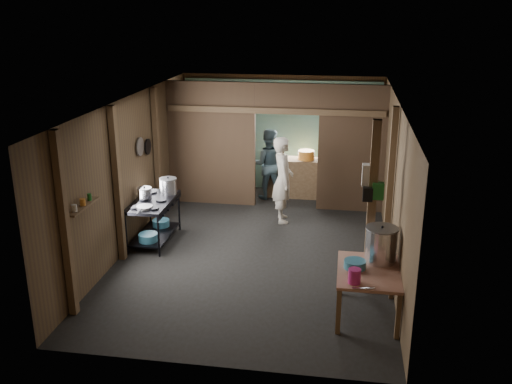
% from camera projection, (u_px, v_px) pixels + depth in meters
% --- Properties ---
extents(floor, '(4.50, 7.00, 0.00)m').
position_uv_depth(floor, '(258.00, 247.00, 10.02)').
color(floor, black).
rests_on(floor, ground).
extents(ceiling, '(4.50, 7.00, 0.00)m').
position_uv_depth(ceiling, '(258.00, 101.00, 9.20)').
color(ceiling, '#36322D').
rests_on(ceiling, ground).
extents(wall_back, '(4.50, 0.00, 2.60)m').
position_uv_depth(wall_back, '(282.00, 133.00, 12.89)').
color(wall_back, brown).
rests_on(wall_back, ground).
extents(wall_front, '(4.50, 0.00, 2.60)m').
position_uv_depth(wall_front, '(210.00, 267.00, 6.33)').
color(wall_front, brown).
rests_on(wall_front, ground).
extents(wall_left, '(0.00, 7.00, 2.60)m').
position_uv_depth(wall_left, '(131.00, 171.00, 9.95)').
color(wall_left, brown).
rests_on(wall_left, ground).
extents(wall_right, '(0.00, 7.00, 2.60)m').
position_uv_depth(wall_right, '(394.00, 183.00, 9.28)').
color(wall_right, brown).
rests_on(wall_right, ground).
extents(partition_left, '(1.85, 0.10, 2.60)m').
position_uv_depth(partition_left, '(212.00, 144.00, 11.87)').
color(partition_left, '#503A26').
rests_on(partition_left, floor).
extents(partition_right, '(1.35, 0.10, 2.60)m').
position_uv_depth(partition_right, '(352.00, 149.00, 11.44)').
color(partition_right, '#503A26').
rests_on(partition_right, floor).
extents(partition_header, '(1.30, 0.10, 0.60)m').
position_uv_depth(partition_header, '(287.00, 98.00, 11.32)').
color(partition_header, '#503A26').
rests_on(partition_header, wall_back).
extents(turquoise_panel, '(4.40, 0.06, 2.50)m').
position_uv_depth(turquoise_panel, '(281.00, 136.00, 12.85)').
color(turquoise_panel, '#70A9A4').
rests_on(turquoise_panel, wall_back).
extents(back_counter, '(1.20, 0.50, 0.85)m').
position_uv_depth(back_counter, '(292.00, 177.00, 12.61)').
color(back_counter, brown).
rests_on(back_counter, floor).
extents(wall_clock, '(0.20, 0.03, 0.20)m').
position_uv_depth(wall_clock, '(293.00, 108.00, 12.57)').
color(wall_clock, silver).
rests_on(wall_clock, wall_back).
extents(post_left_a, '(0.10, 0.12, 2.60)m').
position_uv_depth(post_left_a, '(65.00, 226.00, 7.50)').
color(post_left_a, brown).
rests_on(post_left_a, floor).
extents(post_left_b, '(0.10, 0.12, 2.60)m').
position_uv_depth(post_left_b, '(117.00, 185.00, 9.19)').
color(post_left_b, brown).
rests_on(post_left_b, floor).
extents(post_left_c, '(0.10, 0.12, 2.60)m').
position_uv_depth(post_left_c, '(157.00, 154.00, 11.06)').
color(post_left_c, brown).
rests_on(post_left_c, floor).
extents(post_right, '(0.10, 0.12, 2.60)m').
position_uv_depth(post_right, '(390.00, 187.00, 9.10)').
color(post_right, brown).
rests_on(post_right, floor).
extents(post_free, '(0.12, 0.12, 2.60)m').
position_uv_depth(post_free, '(371.00, 209.00, 8.12)').
color(post_free, brown).
rests_on(post_free, floor).
extents(cross_beam, '(4.40, 0.12, 0.12)m').
position_uv_depth(cross_beam, '(274.00, 111.00, 11.39)').
color(cross_beam, brown).
rests_on(cross_beam, wall_left).
extents(pan_lid_big, '(0.03, 0.34, 0.34)m').
position_uv_depth(pan_lid_big, '(140.00, 147.00, 10.21)').
color(pan_lid_big, gray).
rests_on(pan_lid_big, wall_left).
extents(pan_lid_small, '(0.03, 0.30, 0.30)m').
position_uv_depth(pan_lid_small, '(148.00, 147.00, 10.61)').
color(pan_lid_small, black).
rests_on(pan_lid_small, wall_left).
extents(wall_shelf, '(0.14, 0.80, 0.03)m').
position_uv_depth(wall_shelf, '(83.00, 206.00, 7.93)').
color(wall_shelf, brown).
rests_on(wall_shelf, wall_left).
extents(jar_white, '(0.07, 0.07, 0.10)m').
position_uv_depth(jar_white, '(74.00, 208.00, 7.68)').
color(jar_white, silver).
rests_on(jar_white, wall_shelf).
extents(jar_yellow, '(0.08, 0.08, 0.10)m').
position_uv_depth(jar_yellow, '(83.00, 202.00, 7.91)').
color(jar_yellow, orange).
rests_on(jar_yellow, wall_shelf).
extents(jar_green, '(0.06, 0.06, 0.10)m').
position_uv_depth(jar_green, '(89.00, 197.00, 8.12)').
color(jar_green, '#1A6424').
rests_on(jar_green, wall_shelf).
extents(bag_white, '(0.22, 0.15, 0.32)m').
position_uv_depth(bag_white, '(370.00, 175.00, 8.05)').
color(bag_white, silver).
rests_on(bag_white, post_free).
extents(bag_green, '(0.16, 0.12, 0.24)m').
position_uv_depth(bag_green, '(378.00, 191.00, 7.96)').
color(bag_green, '#1A6424').
rests_on(bag_green, post_free).
extents(bag_black, '(0.14, 0.10, 0.20)m').
position_uv_depth(bag_black, '(368.00, 194.00, 7.98)').
color(bag_black, black).
rests_on(bag_black, post_free).
extents(gas_range, '(0.68, 1.33, 0.79)m').
position_uv_depth(gas_range, '(154.00, 221.00, 10.16)').
color(gas_range, black).
rests_on(gas_range, floor).
extents(prep_table, '(0.84, 1.15, 0.68)m').
position_uv_depth(prep_table, '(367.00, 293.00, 7.76)').
color(prep_table, '#A3725D').
rests_on(prep_table, floor).
extents(stove_pot_large, '(0.36, 0.36, 0.32)m').
position_uv_depth(stove_pot_large, '(168.00, 187.00, 10.33)').
color(stove_pot_large, silver).
rests_on(stove_pot_large, gas_range).
extents(stove_pot_med, '(0.33, 0.33, 0.22)m').
position_uv_depth(stove_pot_med, '(145.00, 194.00, 10.10)').
color(stove_pot_med, silver).
rests_on(stove_pot_med, gas_range).
extents(frying_pan, '(0.31, 0.51, 0.07)m').
position_uv_depth(frying_pan, '(145.00, 207.00, 9.63)').
color(frying_pan, gray).
rests_on(frying_pan, gas_range).
extents(blue_tub_front, '(0.33, 0.33, 0.14)m').
position_uv_depth(blue_tub_front, '(148.00, 237.00, 9.89)').
color(blue_tub_front, teal).
rests_on(blue_tub_front, gas_range).
extents(blue_tub_back, '(0.31, 0.31, 0.12)m').
position_uv_depth(blue_tub_back, '(161.00, 223.00, 10.56)').
color(blue_tub_back, teal).
rests_on(blue_tub_back, gas_range).
extents(stock_pot, '(0.56, 0.56, 0.52)m').
position_uv_depth(stock_pot, '(381.00, 245.00, 7.85)').
color(stock_pot, silver).
rests_on(stock_pot, prep_table).
extents(wash_basin, '(0.30, 0.30, 0.11)m').
position_uv_depth(wash_basin, '(355.00, 264.00, 7.70)').
color(wash_basin, teal).
rests_on(wash_basin, prep_table).
extents(pink_bucket, '(0.18, 0.18, 0.20)m').
position_uv_depth(pink_bucket, '(354.00, 276.00, 7.27)').
color(pink_bucket, '#B52572').
rests_on(pink_bucket, prep_table).
extents(knife, '(0.30, 0.08, 0.01)m').
position_uv_depth(knife, '(364.00, 288.00, 7.16)').
color(knife, silver).
rests_on(knife, prep_table).
extents(yellow_tub, '(0.36, 0.36, 0.20)m').
position_uv_depth(yellow_tub, '(306.00, 155.00, 12.40)').
color(yellow_tub, orange).
rests_on(yellow_tub, back_counter).
extents(red_cup, '(0.11, 0.11, 0.13)m').
position_uv_depth(red_cup, '(278.00, 155.00, 12.50)').
color(red_cup, '#912000').
rests_on(red_cup, back_counter).
extents(cook, '(0.53, 0.69, 1.70)m').
position_uv_depth(cook, '(283.00, 180.00, 11.01)').
color(cook, beige).
rests_on(cook, floor).
extents(worker_back, '(0.82, 0.68, 1.55)m').
position_uv_depth(worker_back, '(268.00, 164.00, 12.34)').
color(worker_back, '#476371').
rests_on(worker_back, floor).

